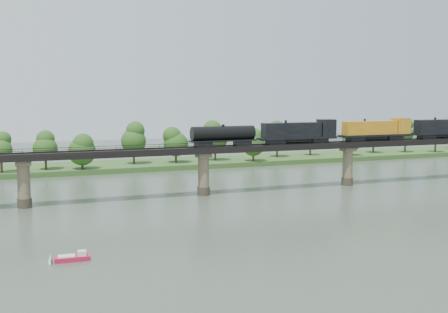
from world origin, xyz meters
name	(u,v)px	position (x,y,z in m)	size (l,w,h in m)	color
ground	(257,222)	(0.00, 0.00, 0.00)	(400.00, 400.00, 0.00)	#394637
far_bank	(148,165)	(0.00, 85.00, 0.80)	(300.00, 24.00, 1.60)	#305321
bridge	(204,172)	(0.00, 30.00, 5.46)	(236.00, 30.00, 11.50)	#473A2D
bridge_superstructure	(203,146)	(0.00, 30.00, 11.79)	(220.00, 4.90, 0.75)	black
far_treeline	(125,142)	(-8.21, 80.52, 8.83)	(289.06, 17.54, 13.60)	#382619
freight_train	(351,131)	(40.74, 30.00, 14.32)	(85.68, 3.34, 5.90)	black
motorboat	(73,258)	(-35.04, -12.72, 0.47)	(5.01, 2.04, 1.38)	red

